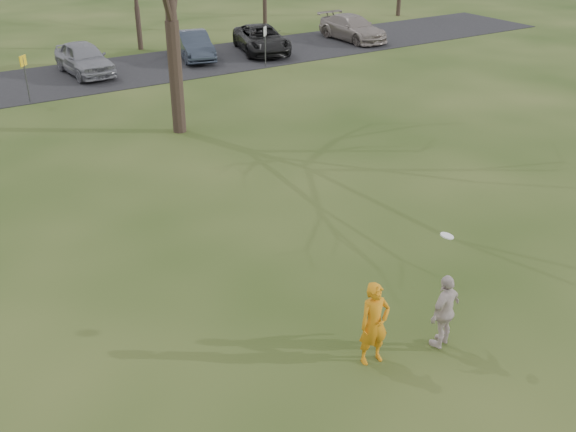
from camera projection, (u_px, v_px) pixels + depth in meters
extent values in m
plane|color=#1E380F|center=(393.00, 356.00, 13.46)|extent=(120.00, 120.00, 0.00)
cube|color=black|center=(58.00, 81.00, 32.35)|extent=(62.00, 6.50, 0.04)
imported|color=orange|center=(374.00, 324.00, 12.96)|extent=(0.70, 0.51, 1.79)
imported|color=gray|center=(84.00, 58.00, 33.06)|extent=(2.10, 4.74, 1.59)
imported|color=#2B3441|center=(194.00, 45.00, 36.06)|extent=(2.47, 4.64, 1.45)
imported|color=black|center=(262.00, 39.00, 37.50)|extent=(3.78, 5.72, 1.46)
imported|color=gray|center=(353.00, 28.00, 40.43)|extent=(2.18, 5.09, 1.46)
imported|color=beige|center=(445.00, 311.00, 13.36)|extent=(1.03, 0.64, 1.64)
cylinder|color=white|center=(447.00, 236.00, 12.86)|extent=(0.28, 0.27, 0.11)
cylinder|color=#47474C|center=(26.00, 80.00, 28.69)|extent=(0.06, 0.06, 2.00)
cube|color=yellow|center=(23.00, 61.00, 28.31)|extent=(0.35, 0.35, 0.45)
cylinder|color=#47474C|center=(265.00, 48.00, 34.43)|extent=(0.06, 0.06, 2.00)
cube|color=silver|center=(265.00, 31.00, 34.05)|extent=(0.35, 0.35, 0.45)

